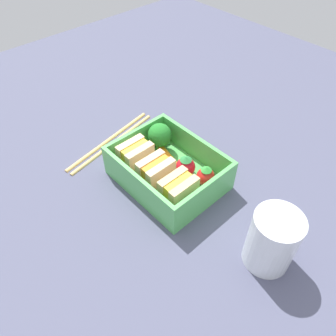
# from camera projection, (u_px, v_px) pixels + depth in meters

# --- Properties ---
(ground_plane) EXTENTS (1.20, 1.20, 0.02)m
(ground_plane) POSITION_uv_depth(u_px,v_px,m) (168.00, 184.00, 0.52)
(ground_plane) COLOR #4A4D65
(bento_tray) EXTENTS (0.16, 0.13, 0.01)m
(bento_tray) POSITION_uv_depth(u_px,v_px,m) (168.00, 177.00, 0.51)
(bento_tray) COLOR #56B85A
(bento_tray) RESTS_ON ground_plane
(bento_rim) EXTENTS (0.16, 0.13, 0.04)m
(bento_rim) POSITION_uv_depth(u_px,v_px,m) (168.00, 165.00, 0.49)
(bento_rim) COLOR #56B85A
(bento_rim) RESTS_ON bento_tray
(sandwich_left) EXTENTS (0.03, 0.05, 0.04)m
(sandwich_left) POSITION_uv_depth(u_px,v_px,m) (178.00, 191.00, 0.46)
(sandwich_left) COLOR #E1B980
(sandwich_left) RESTS_ON bento_tray
(sandwich_center_left) EXTENTS (0.03, 0.05, 0.04)m
(sandwich_center_left) POSITION_uv_depth(u_px,v_px,m) (156.00, 173.00, 0.48)
(sandwich_center_left) COLOR beige
(sandwich_center_left) RESTS_ON bento_tray
(sandwich_center) EXTENTS (0.03, 0.05, 0.04)m
(sandwich_center) POSITION_uv_depth(u_px,v_px,m) (136.00, 156.00, 0.50)
(sandwich_center) COLOR beige
(sandwich_center) RESTS_ON bento_tray
(strawberry_far_left) EXTENTS (0.03, 0.03, 0.03)m
(strawberry_far_left) POSITION_uv_depth(u_px,v_px,m) (206.00, 176.00, 0.48)
(strawberry_far_left) COLOR red
(strawberry_far_left) RESTS_ON bento_tray
(strawberry_left) EXTENTS (0.03, 0.03, 0.04)m
(strawberry_left) POSITION_uv_depth(u_px,v_px,m) (186.00, 166.00, 0.50)
(strawberry_left) COLOR red
(strawberry_left) RESTS_ON bento_tray
(carrot_stick_far_left) EXTENTS (0.06, 0.02, 0.01)m
(carrot_stick_far_left) POSITION_uv_depth(u_px,v_px,m) (169.00, 159.00, 0.52)
(carrot_stick_far_left) COLOR orange
(carrot_stick_far_left) RESTS_ON bento_tray
(broccoli_floret) EXTENTS (0.04, 0.04, 0.05)m
(broccoli_floret) POSITION_uv_depth(u_px,v_px,m) (160.00, 135.00, 0.53)
(broccoli_floret) COLOR #82D267
(broccoli_floret) RESTS_ON bento_tray
(chopstick_pair) EXTENTS (0.05, 0.19, 0.01)m
(chopstick_pair) POSITION_uv_depth(u_px,v_px,m) (111.00, 140.00, 0.58)
(chopstick_pair) COLOR #DAB267
(chopstick_pair) RESTS_ON ground_plane
(drinking_glass) EXTENTS (0.06, 0.06, 0.08)m
(drinking_glass) POSITION_uv_depth(u_px,v_px,m) (271.00, 242.00, 0.39)
(drinking_glass) COLOR white
(drinking_glass) RESTS_ON ground_plane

